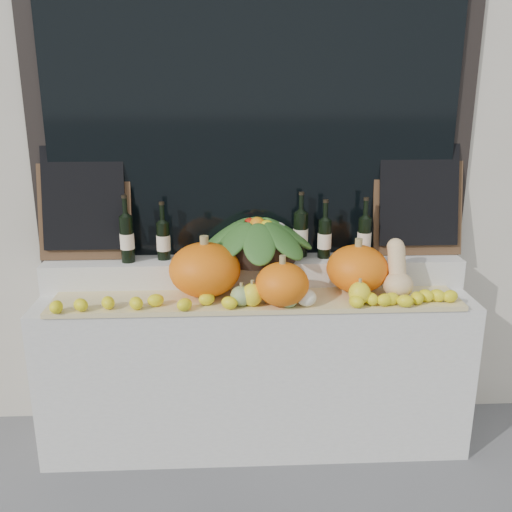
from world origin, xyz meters
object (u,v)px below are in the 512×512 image
butternut_squash (397,274)px  produce_bowl (257,238)px  pumpkin_right (357,269)px  wine_bottle_tall (301,234)px  pumpkin_left (205,270)px

butternut_squash → produce_bowl: bearing=160.2°
butternut_squash → produce_bowl: 0.77m
pumpkin_right → produce_bowl: produce_bowl is taller
wine_bottle_tall → butternut_squash: bearing=-32.9°
produce_bowl → pumpkin_left: bearing=-145.8°
pumpkin_left → butternut_squash: size_ratio=1.27×
pumpkin_right → wine_bottle_tall: size_ratio=0.90×
pumpkin_left → butternut_squash: (0.99, -0.07, -0.02)m
pumpkin_left → butternut_squash: 1.00m
pumpkin_left → pumpkin_right: pumpkin_left is taller
pumpkin_left → produce_bowl: (0.28, 0.19, 0.11)m
butternut_squash → wine_bottle_tall: 0.58m
wine_bottle_tall → produce_bowl: bearing=-169.1°
pumpkin_right → butternut_squash: 0.21m
pumpkin_right → butternut_squash: butternut_squash is taller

